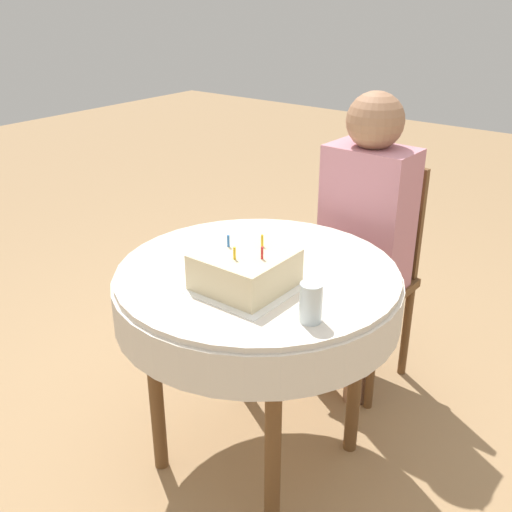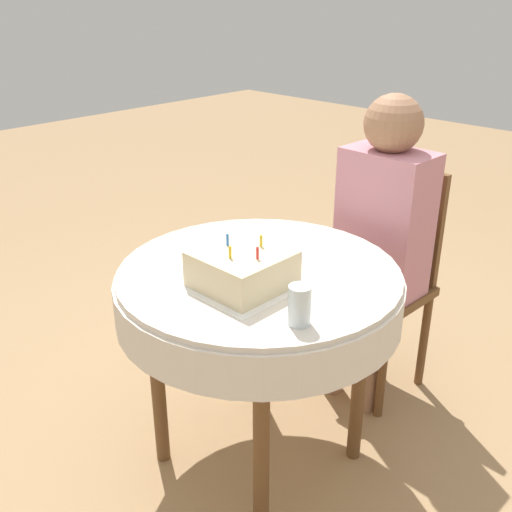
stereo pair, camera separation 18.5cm
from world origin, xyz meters
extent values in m
plane|color=#A37F56|center=(0.00, 0.00, 0.00)|extent=(12.00, 12.00, 0.00)
cylinder|color=silver|center=(0.00, 0.00, 0.77)|extent=(0.91, 0.91, 0.02)
cylinder|color=silver|center=(0.00, 0.00, 0.69)|extent=(0.93, 0.93, 0.14)
cylinder|color=brown|center=(-0.25, -0.25, 0.38)|extent=(0.05, 0.05, 0.76)
cylinder|color=brown|center=(0.25, -0.25, 0.38)|extent=(0.05, 0.05, 0.76)
cylinder|color=brown|center=(-0.25, 0.25, 0.38)|extent=(0.05, 0.05, 0.76)
cylinder|color=brown|center=(0.25, 0.25, 0.38)|extent=(0.05, 0.05, 0.76)
cube|color=brown|center=(0.04, 0.67, 0.46)|extent=(0.37, 0.37, 0.04)
cube|color=brown|center=(0.04, 0.83, 0.71)|extent=(0.33, 0.04, 0.48)
cylinder|color=brown|center=(-0.12, 0.52, 0.22)|extent=(0.04, 0.04, 0.44)
cylinder|color=brown|center=(0.19, 0.51, 0.22)|extent=(0.04, 0.04, 0.44)
cylinder|color=brown|center=(-0.11, 0.83, 0.22)|extent=(0.04, 0.04, 0.44)
cylinder|color=brown|center=(0.20, 0.82, 0.22)|extent=(0.04, 0.04, 0.44)
cylinder|color=#9E7051|center=(-0.05, 0.52, 0.24)|extent=(0.09, 0.09, 0.48)
cylinder|color=#9E7051|center=(0.12, 0.51, 0.24)|extent=(0.09, 0.09, 0.48)
cube|color=#C67F8E|center=(0.04, 0.67, 0.76)|extent=(0.35, 0.21, 0.57)
sphere|color=#9E7051|center=(0.04, 0.67, 1.15)|extent=(0.22, 0.22, 0.22)
cube|color=white|center=(0.04, -0.11, 0.78)|extent=(0.30, 0.30, 0.00)
cube|color=beige|center=(0.04, -0.11, 0.83)|extent=(0.25, 0.25, 0.11)
cylinder|color=red|center=(0.11, -0.12, 0.91)|extent=(0.01, 0.01, 0.04)
cylinder|color=gold|center=(0.05, -0.05, 0.91)|extent=(0.01, 0.01, 0.04)
cylinder|color=blue|center=(-0.03, -0.11, 0.91)|extent=(0.01, 0.01, 0.04)
cylinder|color=gold|center=(0.05, -0.17, 0.91)|extent=(0.01, 0.01, 0.04)
cylinder|color=silver|center=(0.31, -0.17, 0.83)|extent=(0.06, 0.06, 0.11)
camera|label=1|loc=(1.05, -1.37, 1.61)|focal=42.00mm
camera|label=2|loc=(1.19, -1.25, 1.61)|focal=42.00mm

